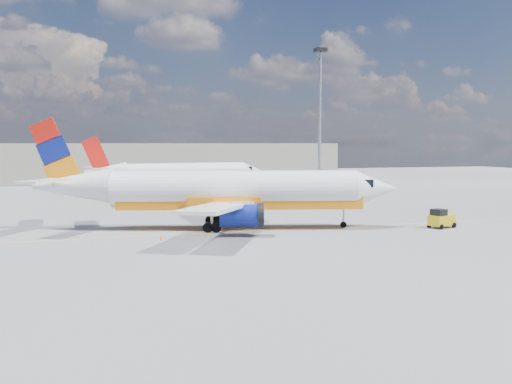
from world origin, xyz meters
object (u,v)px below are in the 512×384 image
object	(u,v)px
main_jet	(223,192)
gse_tug	(441,219)
second_jet	(181,174)
traffic_cone	(161,238)

from	to	relation	value
main_jet	gse_tug	bearing A→B (deg)	-1.57
second_jet	traffic_cone	bearing A→B (deg)	-108.96
traffic_cone	main_jet	bearing A→B (deg)	38.65
main_jet	traffic_cone	xyz separation A→B (m)	(-6.51, -5.21, -3.25)
gse_tug	traffic_cone	bearing A→B (deg)	160.14
gse_tug	traffic_cone	world-z (taller)	gse_tug
main_jet	second_jet	distance (m)	40.90
traffic_cone	second_jet	bearing A→B (deg)	78.46
gse_tug	traffic_cone	size ratio (longest dim) A/B	5.83
second_jet	gse_tug	size ratio (longest dim) A/B	10.62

